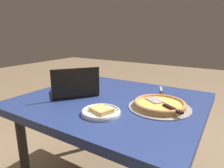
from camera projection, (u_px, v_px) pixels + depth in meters
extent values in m
cube|color=navy|center=(111.00, 102.00, 1.33)|extent=(1.18, 1.02, 0.05)
cylinder|color=#2E2D27|center=(184.00, 139.00, 1.55)|extent=(0.06, 0.06, 0.68)
cylinder|color=#2E2D27|center=(99.00, 116.00, 1.98)|extent=(0.06, 0.06, 0.68)
cylinder|color=#2E2D27|center=(25.00, 160.00, 1.29)|extent=(0.06, 0.06, 0.68)
cube|color=black|center=(74.00, 92.00, 1.42)|extent=(0.38, 0.39, 0.02)
cube|color=black|center=(74.00, 91.00, 1.42)|extent=(0.28, 0.31, 0.00)
cube|color=black|center=(76.00, 82.00, 1.29)|extent=(0.20, 0.26, 0.19)
cube|color=black|center=(76.00, 82.00, 1.29)|extent=(0.18, 0.23, 0.17)
cylinder|color=white|center=(101.00, 113.00, 1.07)|extent=(0.22, 0.22, 0.01)
torus|color=silver|center=(101.00, 111.00, 1.07)|extent=(0.21, 0.21, 0.01)
cube|color=#EABB66|center=(101.00, 110.00, 1.07)|extent=(0.14, 0.12, 0.02)
cube|color=tan|center=(107.00, 113.00, 1.03)|extent=(0.04, 0.09, 0.03)
cylinder|color=#A29FA1|center=(159.00, 107.00, 1.16)|extent=(0.37, 0.37, 0.01)
cylinder|color=#EFBA52|center=(159.00, 105.00, 1.15)|extent=(0.30, 0.30, 0.02)
torus|color=#CC864D|center=(160.00, 103.00, 1.15)|extent=(0.31, 0.31, 0.03)
cube|color=#B7AAAD|center=(154.00, 100.00, 1.20)|extent=(0.13, 0.12, 0.00)
cube|color=black|center=(173.00, 109.00, 1.05)|extent=(0.13, 0.10, 0.01)
cube|color=#B8B3C6|center=(161.00, 90.00, 1.52)|extent=(0.08, 0.18, 0.00)
cube|color=black|center=(162.00, 93.00, 1.42)|extent=(0.06, 0.10, 0.01)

